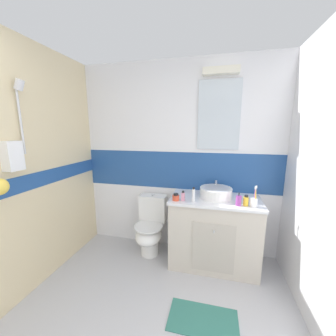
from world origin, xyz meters
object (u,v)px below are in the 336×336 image
toilet (150,227)px  toothbrush_cup (254,202)px  perfume_flask_small (183,196)px  toothpaste_tube_upright (193,195)px  hair_gel_jar (176,197)px  lotion_bottle_short (246,201)px  sink_basin (216,192)px  soap_dispenser (239,201)px

toilet → toothbrush_cup: toothbrush_cup is taller
perfume_flask_small → toothpaste_tube_upright: (0.12, -0.00, 0.02)m
toothbrush_cup → toothpaste_tube_upright: size_ratio=1.39×
hair_gel_jar → lotion_bottle_short: size_ratio=0.70×
toilet → lotion_bottle_short: lotion_bottle_short is taller
perfume_flask_small → sink_basin: bearing=28.9°
perfume_flask_small → hair_gel_jar: (-0.08, -0.01, -0.02)m
hair_gel_jar → toothpaste_tube_upright: bearing=1.5°
toothpaste_tube_upright → perfume_flask_small: bearing=179.5°
lotion_bottle_short → toothpaste_tube_upright: bearing=-179.0°
toothpaste_tube_upright → soap_dispenser: bearing=-0.6°
sink_basin → toilet: sink_basin is taller
toothbrush_cup → perfume_flask_small: 0.74m
toothpaste_tube_upright → lotion_bottle_short: bearing=1.0°
sink_basin → lotion_bottle_short: (0.31, -0.19, -0.01)m
soap_dispenser → toothpaste_tube_upright: toothpaste_tube_upright is taller
toothbrush_cup → toothpaste_tube_upright: (-0.63, 0.00, 0.03)m
perfume_flask_small → lotion_bottle_short: (0.67, 0.01, -0.00)m
toothbrush_cup → hair_gel_jar: bearing=-179.7°
sink_basin → toothpaste_tube_upright: size_ratio=2.54×
toilet → toothpaste_tube_upright: 0.84m
soap_dispenser → lotion_bottle_short: size_ratio=1.28×
hair_gel_jar → soap_dispenser: bearing=0.0°
toothbrush_cup → soap_dispenser: 0.15m
toilet → toothpaste_tube_upright: toothpaste_tube_upright is taller
toothpaste_tube_upright → sink_basin: bearing=39.3°
toothbrush_cup → soap_dispenser: toothbrush_cup is taller
soap_dispenser → perfume_flask_small: (-0.59, 0.01, 0.00)m
hair_gel_jar → sink_basin: bearing=24.8°
soap_dispenser → toilet: bearing=168.7°
perfume_flask_small → hair_gel_jar: 0.09m
soap_dispenser → toothpaste_tube_upright: size_ratio=0.89×
soap_dispenser → perfume_flask_small: size_ratio=1.28×
perfume_flask_small → toothpaste_tube_upright: bearing=-0.5°
toilet → soap_dispenser: soap_dispenser is taller
toothbrush_cup → soap_dispenser: (-0.15, -0.00, 0.00)m
soap_dispenser → hair_gel_jar: soap_dispenser is taller
perfume_flask_small → toothpaste_tube_upright: size_ratio=0.70×
toothbrush_cup → lotion_bottle_short: 0.08m
sink_basin → hair_gel_jar: (-0.44, -0.20, -0.03)m
perfume_flask_small → toothbrush_cup: bearing=-0.2°
toilet → lotion_bottle_short: size_ratio=6.79×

